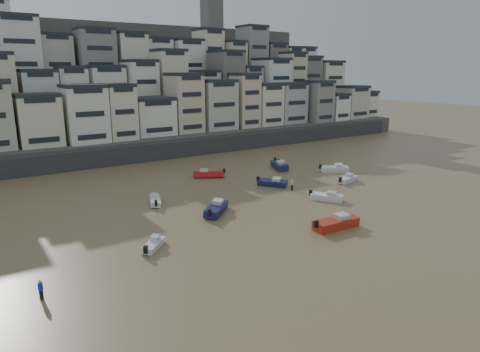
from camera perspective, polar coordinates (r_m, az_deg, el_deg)
ground at (r=36.65m, az=19.28°, el=-17.13°), size 400.00×400.00×0.00m
harbor_wall at (r=91.97m, az=-10.35°, el=3.36°), size 140.00×3.00×3.50m
hillside at (r=129.49m, az=-15.92°, el=11.13°), size 141.04×66.00×50.00m
boat_a at (r=52.48m, az=12.69°, el=-5.90°), size 6.64×2.52×1.78m
boat_b at (r=63.11m, az=11.50°, el=-2.61°), size 4.08×5.14×1.37m
boat_c at (r=56.49m, az=-3.20°, el=-4.17°), size 5.86×5.65×1.67m
boat_d at (r=74.13m, az=14.11°, el=-0.28°), size 5.08×2.67×1.32m
boat_e at (r=69.56m, az=4.34°, el=-0.78°), size 4.34×5.26×1.42m
boat_f at (r=61.36m, az=-11.26°, el=-3.13°), size 3.00×4.90×1.27m
boat_g at (r=80.89m, az=12.48°, el=1.08°), size 5.66×4.62×1.52m
boat_h at (r=75.25m, az=-4.22°, el=0.43°), size 6.02×4.40×1.58m
boat_i at (r=81.83m, az=5.27°, el=1.58°), size 4.38×6.75×1.75m
boat_j at (r=46.70m, az=-11.48°, el=-8.82°), size 3.88×3.85×1.12m
person_blue at (r=39.90m, az=-25.03°, el=-13.58°), size 0.44×0.44×1.74m
person_pink at (r=67.58m, az=6.96°, el=-1.15°), size 0.44×0.44×1.74m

